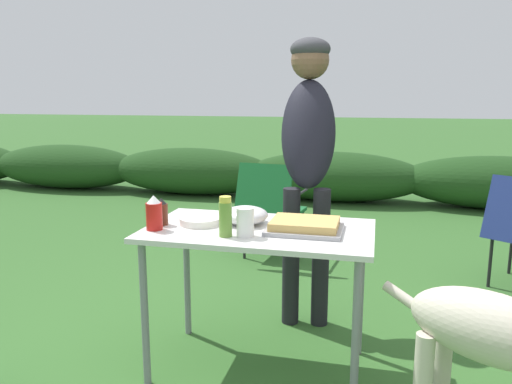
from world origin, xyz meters
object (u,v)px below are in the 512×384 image
mixing_bowl (245,215)px  camp_chair_near_hedge (270,205)px  paper_cup_stack (245,222)px  folding_table (259,243)px  bbq_sauce_bottle (162,212)px  dog (504,342)px  relish_jar (225,217)px  plate_stack (200,221)px  standing_person_in_dark_puffer (308,140)px  ketchup_bottle (154,213)px  food_tray (305,226)px

mixing_bowl → camp_chair_near_hedge: (-0.23, 1.67, -0.32)m
camp_chair_near_hedge → paper_cup_stack: bearing=-73.9°
folding_table → bbq_sauce_bottle: bbq_sauce_bottle is taller
mixing_bowl → dog: 1.26m
mixing_bowl → bbq_sauce_bottle: bearing=-163.4°
paper_cup_stack → relish_jar: bearing=-165.0°
plate_stack → standing_person_in_dark_puffer: size_ratio=0.12×
ketchup_bottle → standing_person_in_dark_puffer: 1.08m
bbq_sauce_bottle → paper_cup_stack: bearing=-12.3°
bbq_sauce_bottle → dog: (1.50, -0.42, -0.30)m
ketchup_bottle → standing_person_in_dark_puffer: bearing=53.5°
food_tray → plate_stack: 0.53m
plate_stack → ketchup_bottle: (-0.18, -0.15, 0.06)m
paper_cup_stack → standing_person_in_dark_puffer: bearing=78.8°
bbq_sauce_bottle → standing_person_in_dark_puffer: (0.62, 0.75, 0.31)m
paper_cup_stack → camp_chair_near_hedge: bearing=98.7°
bbq_sauce_bottle → standing_person_in_dark_puffer: standing_person_in_dark_puffer is taller
mixing_bowl → standing_person_in_dark_puffer: standing_person_in_dark_puffer is taller
bbq_sauce_bottle → camp_chair_near_hedge: 1.82m
plate_stack → relish_jar: bearing=-43.7°
bbq_sauce_bottle → ketchup_bottle: bearing=-87.6°
folding_table → mixing_bowl: 0.17m
plate_stack → mixing_bowl: bearing=16.3°
bbq_sauce_bottle → standing_person_in_dark_puffer: bearing=50.1°
folding_table → standing_person_in_dark_puffer: size_ratio=0.64×
plate_stack → ketchup_bottle: ketchup_bottle is taller
folding_table → food_tray: size_ratio=3.10×
mixing_bowl → ketchup_bottle: 0.45m
plate_stack → relish_jar: relish_jar is taller
relish_jar → mixing_bowl: bearing=83.3°
mixing_bowl → relish_jar: (-0.03, -0.24, 0.05)m
camp_chair_near_hedge → dog: bearing=-51.5°
food_tray → plate_stack: bearing=179.2°
standing_person_in_dark_puffer → ketchup_bottle: bearing=-133.5°
dog → camp_chair_near_hedge: (-1.33, 2.21, -0.04)m
plate_stack → mixing_bowl: 0.23m
dog → camp_chair_near_hedge: camp_chair_near_hedge is taller
food_tray → dog: (0.79, -0.47, -0.26)m
paper_cup_stack → relish_jar: relish_jar is taller
paper_cup_stack → bbq_sauce_bottle: 0.47m
plate_stack → dog: bearing=-20.0°
relish_jar → standing_person_in_dark_puffer: 0.95m
folding_table → paper_cup_stack: 0.21m
food_tray → relish_jar: 0.39m
plate_stack → bbq_sauce_bottle: (-0.18, -0.06, 0.05)m
relish_jar → ketchup_bottle: bearing=175.4°
food_tray → plate_stack: food_tray is taller
ketchup_bottle → camp_chair_near_hedge: (0.17, 1.88, -0.35)m
paper_cup_stack → dog: paper_cup_stack is taller
plate_stack → paper_cup_stack: paper_cup_stack is taller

